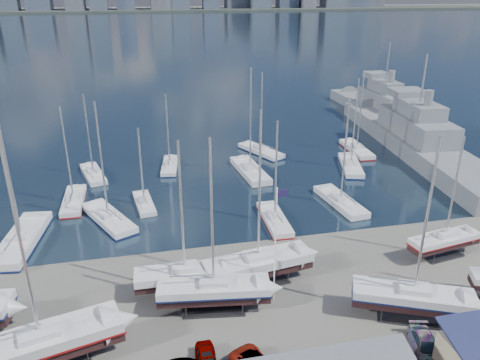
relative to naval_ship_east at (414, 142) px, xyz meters
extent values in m
plane|color=#605E59|center=(-36.48, -35.15, -1.67)|extent=(1400.00, 1400.00, 0.00)
cube|color=#19263B|center=(-36.48, 274.85, -1.82)|extent=(1400.00, 600.00, 0.40)
cube|color=#2D332D|center=(-36.48, 534.85, -0.57)|extent=(1400.00, 80.00, 2.20)
cube|color=black|center=(-55.92, -40.28, 0.00)|extent=(12.23, 5.80, 0.95)
cube|color=silver|center=(-55.92, -40.28, 0.96)|extent=(12.36, 6.28, 0.95)
cube|color=maroon|center=(-55.92, -40.28, 0.52)|extent=(12.48, 6.34, 0.19)
cube|color=silver|center=(-55.92, -40.28, 1.68)|extent=(3.39, 2.70, 0.50)
cylinder|color=#B2B2B7|center=(-55.92, -40.28, 9.47)|extent=(0.22, 0.22, 16.06)
cube|color=#2D2D33|center=(-44.34, -33.29, -1.59)|extent=(5.20, 2.49, 0.16)
cube|color=black|center=(-44.34, -33.29, -0.10)|extent=(9.39, 2.47, 0.75)
cube|color=silver|center=(-44.34, -33.29, 0.65)|extent=(9.40, 2.86, 0.75)
cube|color=silver|center=(-44.34, -33.29, 1.27)|extent=(2.37, 1.63, 0.50)
cylinder|color=#B2B2B7|center=(-44.34, -33.29, 7.33)|extent=(0.22, 0.22, 12.61)
cube|color=#2D2D33|center=(-42.09, -36.22, -1.59)|extent=(5.80, 3.26, 0.16)
cube|color=black|center=(-42.09, -36.22, -0.07)|extent=(10.24, 3.75, 0.80)
cube|color=silver|center=(-42.09, -36.22, 0.73)|extent=(10.30, 4.16, 0.80)
cube|color=#0D1944|center=(-42.09, -36.22, 0.36)|extent=(10.40, 4.20, 0.16)
cube|color=silver|center=(-42.09, -36.22, 1.38)|extent=(2.71, 2.01, 0.50)
cylinder|color=#B2B2B7|center=(-42.09, -36.22, 7.88)|extent=(0.22, 0.22, 13.51)
cube|color=#2D2D33|center=(-37.17, -33.05, -1.59)|extent=(6.27, 3.61, 0.16)
cube|color=black|center=(-37.17, -33.05, -0.04)|extent=(11.02, 4.22, 0.86)
cube|color=silver|center=(-37.17, -33.05, 0.82)|extent=(11.09, 4.66, 0.86)
cube|color=silver|center=(-37.17, -33.05, 1.50)|extent=(2.94, 2.21, 0.50)
cylinder|color=#B2B2B7|center=(-37.17, -33.05, 8.51)|extent=(0.22, 0.22, 14.51)
cube|color=#2D2D33|center=(-25.37, -41.10, -1.59)|extent=(6.20, 4.68, 0.16)
cube|color=black|center=(-25.37, -41.10, -0.06)|extent=(10.35, 6.46, 0.82)
cube|color=silver|center=(-25.37, -41.10, 0.76)|extent=(10.53, 6.85, 0.82)
cube|color=#0D1944|center=(-25.37, -41.10, 0.38)|extent=(10.63, 6.92, 0.16)
cube|color=silver|center=(-25.37, -41.10, 1.42)|extent=(3.05, 2.63, 0.50)
cylinder|color=#B2B2B7|center=(-25.37, -41.10, 8.09)|extent=(0.22, 0.22, 13.85)
cube|color=#2D2D33|center=(-16.42, -32.61, -1.59)|extent=(4.79, 2.77, 0.16)
cube|color=black|center=(-16.42, -32.61, -0.14)|extent=(8.41, 3.26, 0.66)
cube|color=silver|center=(-16.42, -32.61, 0.51)|extent=(8.47, 3.60, 0.66)
cube|color=maroon|center=(-16.42, -32.61, 0.21)|extent=(8.55, 3.64, 0.13)
cube|color=silver|center=(-16.42, -32.61, 1.09)|extent=(2.25, 1.69, 0.50)
cylinder|color=#B2B2B7|center=(-16.42, -32.61, 6.38)|extent=(0.22, 0.22, 11.08)
cube|color=black|center=(-61.42, -20.04, -2.01)|extent=(4.37, 12.40, 0.97)
cube|color=silver|center=(-61.42, -20.04, -1.04)|extent=(4.88, 12.46, 0.97)
cube|color=#0D1944|center=(-61.42, -20.04, -1.49)|extent=(4.93, 12.58, 0.19)
cube|color=silver|center=(-61.42, -20.04, -0.30)|extent=(2.40, 3.26, 0.50)
cylinder|color=#B2B2B7|center=(-61.42, -20.04, 7.64)|extent=(0.22, 0.22, 16.38)
cube|color=black|center=(-56.84, -10.14, -1.92)|extent=(2.22, 9.26, 0.74)
cube|color=silver|center=(-56.84, -10.14, -1.18)|extent=(2.61, 9.26, 0.74)
cube|color=maroon|center=(-56.84, -10.14, -1.52)|extent=(2.64, 9.35, 0.15)
cube|color=silver|center=(-56.84, -10.14, -0.56)|extent=(1.56, 2.32, 0.50)
cylinder|color=#B2B2B7|center=(-56.84, -10.14, 5.44)|extent=(0.22, 0.22, 12.50)
cube|color=black|center=(-54.92, -0.64, -1.91)|extent=(4.29, 9.12, 0.71)
cube|color=silver|center=(-54.92, -0.64, -1.20)|extent=(4.65, 9.22, 0.71)
cube|color=silver|center=(-54.92, -0.64, -0.59)|extent=(2.00, 2.52, 0.50)
cylinder|color=#B2B2B7|center=(-54.92, -0.64, 5.15)|extent=(0.22, 0.22, 11.99)
cube|color=black|center=(-52.08, -16.54, -1.96)|extent=(6.88, 10.56, 0.84)
cube|color=silver|center=(-52.08, -16.54, -1.12)|extent=(7.28, 10.76, 0.84)
cube|color=#0D1944|center=(-52.08, -16.54, -1.50)|extent=(7.35, 10.87, 0.17)
cube|color=silver|center=(-52.08, -16.54, -0.44)|extent=(2.75, 3.14, 0.50)
cylinder|color=#B2B2B7|center=(-52.08, -16.54, 6.42)|extent=(0.22, 0.22, 14.22)
cube|color=black|center=(-47.60, -12.87, -1.86)|extent=(2.66, 7.63, 0.60)
cube|color=silver|center=(-47.60, -12.87, -1.26)|extent=(2.98, 7.67, 0.60)
cube|color=silver|center=(-47.60, -12.87, -0.71)|extent=(1.47, 2.01, 0.50)
cylinder|color=#B2B2B7|center=(-47.60, -12.87, 4.08)|extent=(0.22, 0.22, 10.09)
cube|color=black|center=(-43.13, 0.50, -1.89)|extent=(3.17, 8.56, 0.67)
cube|color=silver|center=(-43.13, 0.50, -1.22)|extent=(3.52, 8.61, 0.67)
cube|color=#0D1944|center=(-43.13, 0.50, -1.53)|extent=(3.56, 8.70, 0.13)
cube|color=silver|center=(-43.13, 0.50, -0.64)|extent=(1.69, 2.27, 0.50)
cylinder|color=#B2B2B7|center=(-43.13, 0.50, 4.76)|extent=(0.22, 0.22, 11.29)
cube|color=black|center=(-31.98, -21.16, -1.91)|extent=(2.39, 9.07, 0.72)
cube|color=silver|center=(-31.98, -21.16, -1.19)|extent=(2.77, 9.08, 0.72)
cube|color=maroon|center=(-31.98, -21.16, -1.52)|extent=(2.79, 9.17, 0.14)
cube|color=silver|center=(-31.98, -21.16, -0.58)|extent=(1.57, 2.29, 0.50)
cylinder|color=#B2B2B7|center=(-31.98, -21.16, 5.26)|extent=(0.22, 0.22, 12.17)
cube|color=black|center=(-31.08, -4.66, -1.98)|extent=(3.71, 11.54, 0.91)
cube|color=silver|center=(-31.08, -4.66, -1.08)|extent=(4.19, 11.59, 0.91)
cube|color=silver|center=(-31.08, -4.66, -0.37)|extent=(2.15, 3.00, 0.50)
cylinder|color=#B2B2B7|center=(-31.08, -4.66, 7.04)|extent=(0.22, 0.22, 15.32)
cube|color=black|center=(-26.97, 4.32, -1.93)|extent=(6.19, 9.84, 0.78)
cube|color=silver|center=(-26.97, 4.32, -1.15)|extent=(6.57, 10.01, 0.78)
cube|color=#0D1944|center=(-26.97, 4.32, -1.51)|extent=(6.63, 10.11, 0.16)
cube|color=silver|center=(-26.97, 4.32, -0.51)|extent=(2.51, 2.90, 0.50)
cylinder|color=#B2B2B7|center=(-26.97, 4.32, 5.83)|extent=(0.22, 0.22, 13.18)
cube|color=black|center=(-21.93, -18.20, -1.94)|extent=(3.58, 10.29, 0.81)
cube|color=silver|center=(-21.93, -18.20, -1.14)|extent=(4.00, 10.34, 0.81)
cube|color=silver|center=(-21.93, -18.20, -0.48)|extent=(1.98, 2.70, 0.50)
cylinder|color=#B2B2B7|center=(-21.93, -18.20, 6.06)|extent=(0.22, 0.22, 13.60)
cube|color=black|center=(-14.76, -5.91, -1.94)|extent=(5.13, 10.30, 0.80)
cube|color=silver|center=(-14.76, -5.91, -1.14)|extent=(5.54, 10.42, 0.80)
cube|color=#0D1944|center=(-14.76, -5.91, -1.51)|extent=(5.59, 10.52, 0.16)
cube|color=silver|center=(-14.76, -5.91, -0.49)|extent=(2.33, 2.88, 0.50)
cylinder|color=#B2B2B7|center=(-14.76, -5.91, 6.03)|extent=(0.22, 0.22, 13.55)
cube|color=black|center=(-10.19, 1.49, -1.94)|extent=(2.87, 9.99, 0.79)
cube|color=silver|center=(-10.19, 1.49, -1.15)|extent=(3.29, 10.01, 0.79)
cube|color=maroon|center=(-10.19, 1.49, -1.51)|extent=(3.32, 10.11, 0.16)
cube|color=silver|center=(-10.19, 1.49, -0.50)|extent=(1.79, 2.56, 0.50)
cylinder|color=#B2B2B7|center=(-10.19, 1.49, 5.92)|extent=(0.22, 0.22, 13.34)
cube|color=slate|center=(-0.01, -0.07, -1.15)|extent=(13.51, 52.40, 4.66)
cube|color=slate|center=(-0.01, -0.07, 2.98)|extent=(8.44, 18.72, 3.60)
cube|color=slate|center=(-0.01, -0.07, 5.98)|extent=(6.00, 10.82, 2.40)
cube|color=slate|center=(0.52, 5.08, 7.68)|extent=(6.30, 5.74, 1.20)
cylinder|color=#B2B2B7|center=(-0.01, -0.07, 11.18)|extent=(0.30, 0.30, 8.00)
cube|color=slate|center=(5.38, 21.60, -1.24)|extent=(6.78, 42.26, 3.80)
cube|color=slate|center=(5.38, 21.60, 2.46)|extent=(5.41, 14.79, 3.60)
cube|color=slate|center=(5.38, 21.60, 5.46)|extent=(4.06, 8.45, 2.40)
cube|color=slate|center=(5.39, 25.82, 7.16)|extent=(4.73, 4.23, 1.20)
cylinder|color=#B2B2B7|center=(5.38, 21.60, 10.66)|extent=(0.30, 0.30, 8.00)
imported|color=gray|center=(-26.55, -45.30, -0.97)|extent=(3.11, 5.17, 1.40)
cylinder|color=white|center=(-36.44, -36.00, 4.04)|extent=(0.12, 0.12, 11.43)
cube|color=#1B143E|center=(-35.96, -36.00, 9.19)|extent=(0.95, 0.05, 0.67)
camera|label=1|loc=(-47.32, -70.61, 25.43)|focal=35.00mm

